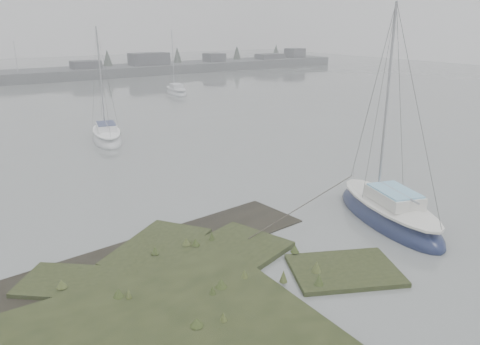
% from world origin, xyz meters
% --- Properties ---
extents(ground, '(160.00, 160.00, 0.00)m').
position_xyz_m(ground, '(0.00, 30.00, 0.00)').
color(ground, slate).
rests_on(ground, ground).
extents(far_shoreline, '(60.00, 8.00, 4.15)m').
position_xyz_m(far_shoreline, '(26.84, 61.90, 0.85)').
color(far_shoreline, '#4C4F51').
rests_on(far_shoreline, ground).
extents(sailboat_main, '(4.03, 7.05, 9.46)m').
position_xyz_m(sailboat_main, '(5.18, 1.55, 0.29)').
color(sailboat_main, '#141C3D').
rests_on(sailboat_main, ground).
extents(sailboat_white, '(3.18, 6.19, 8.34)m').
position_xyz_m(sailboat_white, '(-0.09, 21.87, 0.26)').
color(sailboat_white, silver).
rests_on(sailboat_white, ground).
extents(sailboat_far_b, '(2.66, 5.68, 7.70)m').
position_xyz_m(sailboat_far_b, '(13.92, 39.26, 0.24)').
color(sailboat_far_b, silver).
rests_on(sailboat_far_b, ground).
extents(sailboat_far_c, '(4.48, 3.03, 6.04)m').
position_xyz_m(sailboat_far_c, '(1.13, 60.09, 0.19)').
color(sailboat_far_c, '#B4B9BE').
rests_on(sailboat_far_c, ground).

